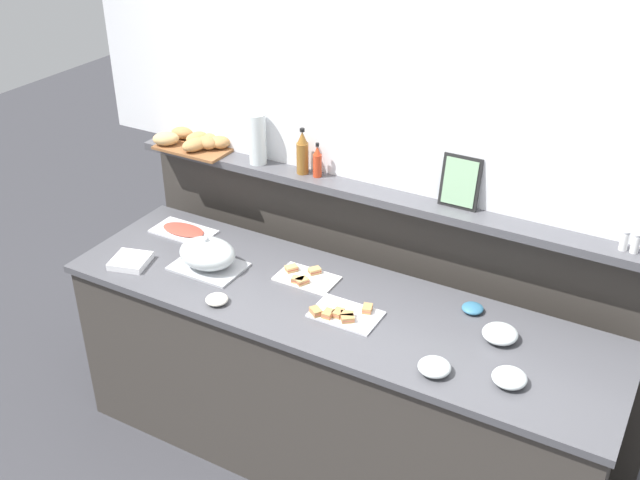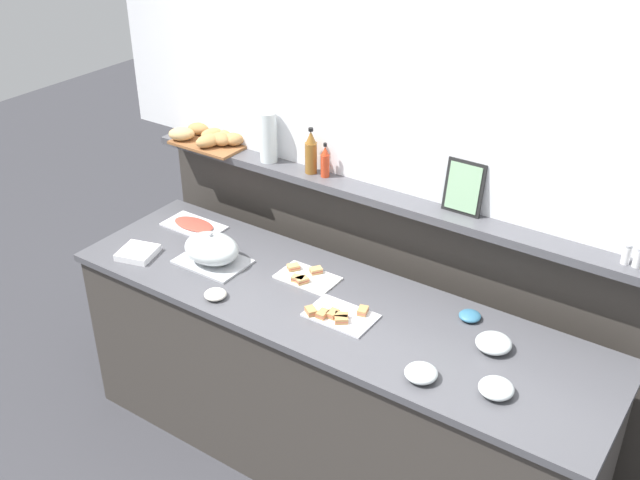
% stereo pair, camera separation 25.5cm
% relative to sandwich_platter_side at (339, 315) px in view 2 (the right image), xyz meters
% --- Properties ---
extents(ground_plane, '(12.00, 12.00, 0.00)m').
position_rel_sandwich_platter_side_xyz_m(ground_plane, '(-0.09, 0.67, -0.95)').
color(ground_plane, '#38383D').
extents(buffet_counter, '(2.58, 0.74, 0.94)m').
position_rel_sandwich_platter_side_xyz_m(buffet_counter, '(-0.09, 0.07, -0.48)').
color(buffet_counter, '#3D3833').
rests_on(buffet_counter, ground_plane).
extents(back_ledge_unit, '(2.77, 0.22, 1.29)m').
position_rel_sandwich_platter_side_xyz_m(back_ledge_unit, '(-0.09, 0.62, -0.27)').
color(back_ledge_unit, '#3D3833').
rests_on(back_ledge_unit, ground_plane).
extents(upper_wall_panel, '(3.37, 0.08, 1.31)m').
position_rel_sandwich_platter_side_xyz_m(upper_wall_panel, '(-0.09, 0.64, 0.99)').
color(upper_wall_panel, white).
rests_on(upper_wall_panel, back_ledge_unit).
extents(sandwich_platter_side, '(0.30, 0.19, 0.04)m').
position_rel_sandwich_platter_side_xyz_m(sandwich_platter_side, '(0.00, 0.00, 0.00)').
color(sandwich_platter_side, silver).
rests_on(sandwich_platter_side, buffet_counter).
extents(sandwich_platter_rear, '(0.29, 0.18, 0.04)m').
position_rel_sandwich_platter_side_xyz_m(sandwich_platter_rear, '(-0.30, 0.18, -0.00)').
color(sandwich_platter_rear, white).
rests_on(sandwich_platter_rear, buffet_counter).
extents(cold_cuts_platter, '(0.33, 0.18, 0.02)m').
position_rel_sandwich_platter_side_xyz_m(cold_cuts_platter, '(-1.08, 0.25, -0.00)').
color(cold_cuts_platter, silver).
rests_on(cold_cuts_platter, buffet_counter).
extents(serving_cloche, '(0.34, 0.24, 0.17)m').
position_rel_sandwich_platter_side_xyz_m(serving_cloche, '(-0.76, 0.04, 0.06)').
color(serving_cloche, '#B7BABF').
rests_on(serving_cloche, buffet_counter).
extents(glass_bowl_large, '(0.14, 0.14, 0.05)m').
position_rel_sandwich_platter_side_xyz_m(glass_bowl_large, '(0.76, -0.08, 0.01)').
color(glass_bowl_large, silver).
rests_on(glass_bowl_large, buffet_counter).
extents(glass_bowl_medium, '(0.15, 0.15, 0.06)m').
position_rel_sandwich_platter_side_xyz_m(glass_bowl_medium, '(0.64, 0.17, 0.02)').
color(glass_bowl_medium, silver).
rests_on(glass_bowl_medium, buffet_counter).
extents(glass_bowl_small, '(0.13, 0.13, 0.05)m').
position_rel_sandwich_platter_side_xyz_m(glass_bowl_small, '(0.48, -0.16, 0.01)').
color(glass_bowl_small, silver).
rests_on(glass_bowl_small, buffet_counter).
extents(condiment_bowl_red, '(0.10, 0.10, 0.04)m').
position_rel_sandwich_platter_side_xyz_m(condiment_bowl_red, '(-0.54, -0.19, 0.01)').
color(condiment_bowl_red, silver).
rests_on(condiment_bowl_red, buffet_counter).
extents(condiment_bowl_cream, '(0.10, 0.10, 0.03)m').
position_rel_sandwich_platter_side_xyz_m(condiment_bowl_cream, '(0.48, 0.31, 0.00)').
color(condiment_bowl_cream, teal).
rests_on(condiment_bowl_cream, buffet_counter).
extents(napkin_stack, '(0.21, 0.21, 0.03)m').
position_rel_sandwich_platter_side_xyz_m(napkin_stack, '(-1.11, -0.12, 0.00)').
color(napkin_stack, white).
rests_on(napkin_stack, buffet_counter).
extents(hot_sauce_bottle, '(0.04, 0.04, 0.18)m').
position_rel_sandwich_platter_side_xyz_m(hot_sauce_bottle, '(-0.44, 0.55, 0.41)').
color(hot_sauce_bottle, red).
rests_on(hot_sauce_bottle, back_ledge_unit).
extents(vinegar_bottle_amber, '(0.06, 0.06, 0.24)m').
position_rel_sandwich_platter_side_xyz_m(vinegar_bottle_amber, '(-0.52, 0.55, 0.44)').
color(vinegar_bottle_amber, '#8E5B23').
rests_on(vinegar_bottle_amber, back_ledge_unit).
extents(salt_shaker, '(0.03, 0.03, 0.09)m').
position_rel_sandwich_platter_side_xyz_m(salt_shaker, '(1.00, 0.54, 0.38)').
color(salt_shaker, white).
rests_on(salt_shaker, back_ledge_unit).
extents(pepper_shaker, '(0.03, 0.03, 0.09)m').
position_rel_sandwich_platter_side_xyz_m(pepper_shaker, '(1.05, 0.54, 0.38)').
color(pepper_shaker, white).
rests_on(pepper_shaker, back_ledge_unit).
extents(bread_basket, '(0.43, 0.31, 0.08)m').
position_rel_sandwich_platter_side_xyz_m(bread_basket, '(-1.18, 0.55, 0.38)').
color(bread_basket, brown).
rests_on(bread_basket, back_ledge_unit).
extents(framed_picture, '(0.18, 0.05, 0.24)m').
position_rel_sandwich_platter_side_xyz_m(framed_picture, '(0.28, 0.58, 0.46)').
color(framed_picture, black).
rests_on(framed_picture, back_ledge_unit).
extents(water_carafe, '(0.09, 0.09, 0.26)m').
position_rel_sandwich_platter_side_xyz_m(water_carafe, '(-0.78, 0.54, 0.47)').
color(water_carafe, silver).
rests_on(water_carafe, back_ledge_unit).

